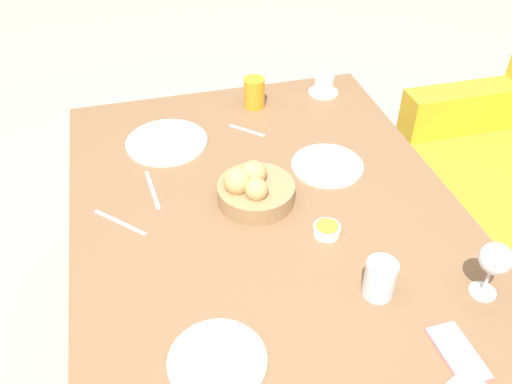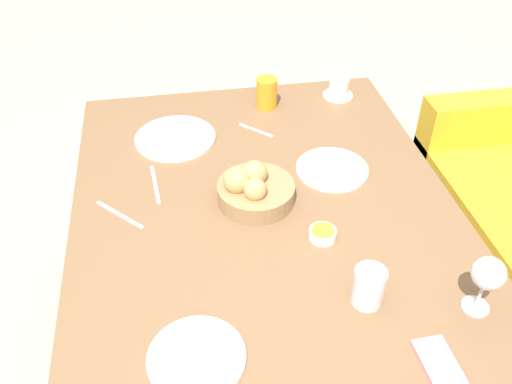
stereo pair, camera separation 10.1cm
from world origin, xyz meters
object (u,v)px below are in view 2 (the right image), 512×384
at_px(spoon_coffee, 256,130).
at_px(bread_basket, 253,187).
at_px(cell_phone, 441,367).
at_px(knife_silver, 155,184).
at_px(plate_far_center, 332,169).
at_px(plate_near_left, 175,138).
at_px(plate_near_right, 197,357).
at_px(fork_silver, 120,215).
at_px(coffee_cup, 338,89).
at_px(jam_bowl_honey, 323,234).
at_px(wine_glass, 488,275).
at_px(juice_glass, 267,93).
at_px(water_tumbler, 369,287).

bearing_deg(spoon_coffee, bread_basket, -11.12).
bearing_deg(cell_phone, knife_silver, -141.74).
xyz_separation_m(plate_far_center, knife_silver, (-0.02, -0.54, -0.00)).
distance_m(plate_near_left, cell_phone, 1.09).
relative_size(plate_near_right, cell_phone, 1.40).
bearing_deg(plate_near_left, fork_silver, -26.50).
distance_m(bread_basket, spoon_coffee, 0.37).
relative_size(plate_near_left, knife_silver, 1.44).
relative_size(coffee_cup, jam_bowl_honey, 1.51).
bearing_deg(knife_silver, plate_near_right, 6.41).
xyz_separation_m(plate_near_left, plate_far_center, (0.26, 0.47, 0.00)).
height_order(plate_far_center, fork_silver, plate_far_center).
bearing_deg(coffee_cup, cell_phone, -5.71).
xyz_separation_m(wine_glass, fork_silver, (-0.47, -0.83, -0.11)).
relative_size(juice_glass, fork_silver, 0.78).
height_order(plate_near_right, cell_phone, plate_near_right).
relative_size(wine_glass, coffee_cup, 1.40).
xyz_separation_m(plate_near_right, juice_glass, (-1.01, 0.34, 0.05)).
relative_size(water_tumbler, fork_silver, 0.70).
relative_size(plate_near_left, cell_phone, 1.76).
xyz_separation_m(bread_basket, jam_bowl_honey, (0.19, 0.15, -0.03)).
distance_m(plate_near_left, juice_glass, 0.38).
bearing_deg(water_tumbler, fork_silver, -125.10).
distance_m(plate_near_left, plate_near_right, 0.85).
bearing_deg(wine_glass, cell_phone, -46.92).
xyz_separation_m(jam_bowl_honey, cell_phone, (0.42, 0.14, -0.01)).
relative_size(plate_far_center, cell_phone, 1.47).
bearing_deg(jam_bowl_honey, wine_glass, 45.40).
bearing_deg(plate_near_left, cell_phone, 27.51).
bearing_deg(water_tumbler, juice_glass, -175.95).
bearing_deg(wine_glass, plate_near_left, -141.79).
bearing_deg(juice_glass, plate_near_left, -65.05).
xyz_separation_m(jam_bowl_honey, fork_silver, (-0.19, -0.54, -0.01)).
relative_size(wine_glass, jam_bowl_honey, 2.11).
xyz_separation_m(plate_near_right, jam_bowl_honey, (-0.31, 0.36, 0.01)).
bearing_deg(plate_near_left, jam_bowl_honey, 33.68).
height_order(juice_glass, jam_bowl_honey, juice_glass).
bearing_deg(bread_basket, spoon_coffee, 168.88).
relative_size(plate_near_left, plate_far_center, 1.20).
xyz_separation_m(coffee_cup, jam_bowl_honey, (0.72, -0.26, -0.02)).
xyz_separation_m(plate_near_right, cell_phone, (0.11, 0.51, -0.00)).
bearing_deg(jam_bowl_honey, knife_silver, -125.19).
xyz_separation_m(plate_far_center, fork_silver, (0.10, -0.64, -0.00)).
bearing_deg(coffee_cup, knife_silver, -58.71).
bearing_deg(bread_basket, plate_near_left, -149.94).
bearing_deg(jam_bowl_honey, juice_glass, -178.41).
bearing_deg(cell_phone, plate_near_right, -102.48).
height_order(plate_near_right, jam_bowl_honey, jam_bowl_honey).
height_order(plate_near_left, fork_silver, plate_near_left).
height_order(wine_glass, fork_silver, wine_glass).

